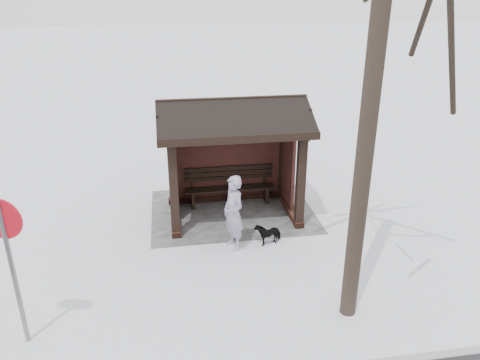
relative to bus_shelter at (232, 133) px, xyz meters
name	(u,v)px	position (x,y,z in m)	size (l,w,h in m)	color
ground	(233,214)	(0.00, 0.16, -2.17)	(120.00, 120.00, 0.00)	silver
trampled_patch	(232,211)	(0.00, -0.04, -2.16)	(4.20, 3.20, 0.02)	gray
bus_shelter	(232,133)	(0.00, 0.00, 0.00)	(3.60, 2.40, 3.09)	#341913
pedestrian	(233,213)	(0.23, 1.78, -1.29)	(0.64, 0.42, 1.75)	#958CA5
dog	(268,233)	(-0.58, 1.71, -1.91)	(0.28, 0.61, 0.51)	black
road_sign	(7,244)	(4.11, 4.19, -0.29)	(0.65, 0.24, 2.64)	slate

